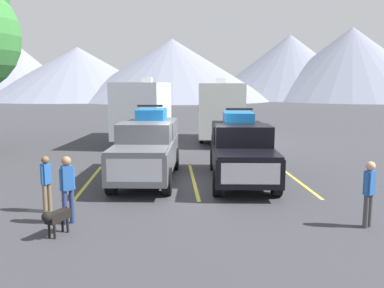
% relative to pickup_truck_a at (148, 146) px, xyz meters
% --- Properties ---
extents(ground_plane, '(240.00, 240.00, 0.00)m').
position_rel_pickup_truck_a_xyz_m(ground_plane, '(1.67, -1.12, -1.23)').
color(ground_plane, '#38383D').
extents(pickup_truck_a, '(2.43, 5.84, 2.71)m').
position_rel_pickup_truck_a_xyz_m(pickup_truck_a, '(0.00, 0.00, 0.00)').
color(pickup_truck_a, '#595B60').
rests_on(pickup_truck_a, ground).
extents(pickup_truck_b, '(2.51, 5.84, 2.59)m').
position_rel_pickup_truck_a_xyz_m(pickup_truck_b, '(3.39, -0.32, -0.05)').
color(pickup_truck_b, black).
rests_on(pickup_truck_b, ground).
extents(lot_stripe_a, '(0.12, 5.50, 0.01)m').
position_rel_pickup_truck_a_xyz_m(lot_stripe_a, '(-2.12, -0.35, -1.22)').
color(lot_stripe_a, gold).
rests_on(lot_stripe_a, ground).
extents(lot_stripe_b, '(0.12, 5.50, 0.01)m').
position_rel_pickup_truck_a_xyz_m(lot_stripe_b, '(1.67, -0.35, -1.22)').
color(lot_stripe_b, gold).
rests_on(lot_stripe_b, ground).
extents(lot_stripe_c, '(0.12, 5.50, 0.01)m').
position_rel_pickup_truck_a_xyz_m(lot_stripe_c, '(5.45, -0.35, -1.22)').
color(lot_stripe_c, gold).
rests_on(lot_stripe_c, ground).
extents(camper_trailer_a, '(3.29, 9.10, 3.87)m').
position_rel_pickup_truck_a_xyz_m(camper_trailer_a, '(-0.68, 9.95, 0.81)').
color(camper_trailer_a, silver).
rests_on(camper_trailer_a, ground).
extents(camper_trailer_b, '(3.14, 7.88, 3.82)m').
position_rel_pickup_truck_a_xyz_m(camper_trailer_b, '(3.92, 9.64, 0.79)').
color(camper_trailer_b, silver).
rests_on(camper_trailer_b, ground).
extents(person_a, '(0.35, 0.30, 1.73)m').
position_rel_pickup_truck_a_xyz_m(person_a, '(-1.77, -4.81, -0.23)').
color(person_a, navy).
rests_on(person_a, ground).
extents(person_b, '(0.28, 0.30, 1.56)m').
position_rel_pickup_truck_a_xyz_m(person_b, '(-2.59, -3.78, -0.33)').
color(person_b, '#726047').
rests_on(person_b, ground).
extents(person_c, '(0.32, 0.29, 1.65)m').
position_rel_pickup_truck_a_xyz_m(person_c, '(5.65, -5.50, -0.27)').
color(person_c, '#3F3F42').
rests_on(person_c, ground).
extents(dog, '(0.52, 0.83, 0.67)m').
position_rel_pickup_truck_a_xyz_m(dog, '(-1.85, -5.69, -0.77)').
color(dog, black).
rests_on(dog, ground).
extents(mountain_ridge, '(149.31, 47.64, 16.24)m').
position_rel_pickup_truck_a_xyz_m(mountain_ridge, '(6.99, 76.68, 5.73)').
color(mountain_ridge, gray).
rests_on(mountain_ridge, ground).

